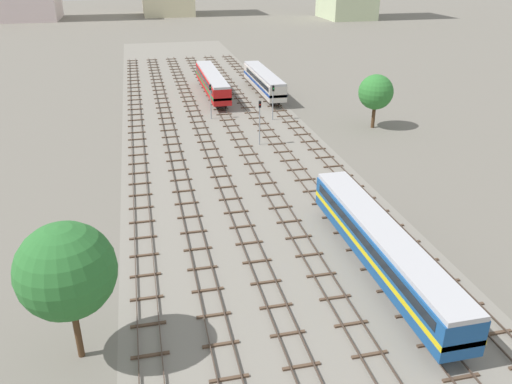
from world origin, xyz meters
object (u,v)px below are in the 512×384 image
at_px(signal_post_near, 273,98).
at_px(diesel_railcar_right_near, 264,80).
at_px(passenger_coach_centre_mid, 212,81).
at_px(signal_post_nearest, 211,97).
at_px(signal_post_mid, 260,117).
at_px(passenger_coach_centre_right_nearest, 382,245).

bearing_deg(signal_post_near, diesel_railcar_right_near, 81.55).
xyz_separation_m(passenger_coach_centre_mid, signal_post_near, (6.69, -16.13, 0.76)).
bearing_deg(signal_post_nearest, passenger_coach_centre_mid, 80.62).
distance_m(passenger_coach_centre_mid, signal_post_nearest, 13.71).
bearing_deg(passenger_coach_centre_mid, signal_post_nearest, -99.38).
bearing_deg(signal_post_near, signal_post_mid, -113.40).
distance_m(passenger_coach_centre_mid, signal_post_near, 17.48).
distance_m(signal_post_near, signal_post_mid, 11.24).
distance_m(passenger_coach_centre_right_nearest, signal_post_mid, 31.22).
xyz_separation_m(passenger_coach_centre_right_nearest, signal_post_mid, (-2.23, 31.12, 1.13)).
height_order(passenger_coach_centre_right_nearest, signal_post_nearest, signal_post_nearest).
bearing_deg(diesel_railcar_right_near, signal_post_near, -98.45).
bearing_deg(signal_post_nearest, passenger_coach_centre_right_nearest, -81.36).
relative_size(passenger_coach_centre_right_nearest, signal_post_mid, 3.70).
relative_size(signal_post_nearest, signal_post_near, 1.01).
bearing_deg(signal_post_mid, diesel_railcar_right_near, 75.20).
xyz_separation_m(diesel_railcar_right_near, signal_post_nearest, (-11.15, -12.39, 0.80)).
bearing_deg(passenger_coach_centre_mid, diesel_railcar_right_near, -7.11).
distance_m(passenger_coach_centre_right_nearest, passenger_coach_centre_mid, 57.73).
xyz_separation_m(diesel_railcar_right_near, passenger_coach_centre_mid, (-8.92, 1.11, 0.02)).
xyz_separation_m(passenger_coach_centre_right_nearest, diesel_railcar_right_near, (4.46, 56.45, -0.02)).
xyz_separation_m(signal_post_nearest, signal_post_mid, (4.46, -12.94, 0.35)).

